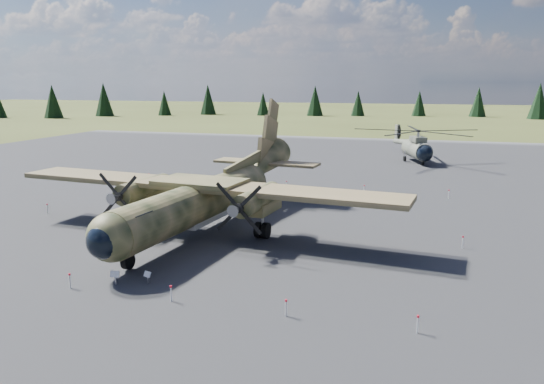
# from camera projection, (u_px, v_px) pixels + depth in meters

# --- Properties ---
(ground) EXTENTS (500.00, 500.00, 0.00)m
(ground) POSITION_uv_depth(u_px,v_px,m) (231.00, 229.00, 39.96)
(ground) COLOR #535C29
(ground) RESTS_ON ground
(apron) EXTENTS (120.00, 120.00, 0.04)m
(apron) POSITION_uv_depth(u_px,v_px,m) (270.00, 201.00, 49.34)
(apron) COLOR #545559
(apron) RESTS_ON ground
(transport_plane) EXTENTS (30.26, 27.39, 9.96)m
(transport_plane) POSITION_uv_depth(u_px,v_px,m) (208.00, 192.00, 39.35)
(transport_plane) COLOR #2E371E
(transport_plane) RESTS_ON ground
(helicopter_near) EXTENTS (22.54, 22.79, 4.51)m
(helicopter_near) POSITION_uv_depth(u_px,v_px,m) (417.00, 139.00, 72.63)
(helicopter_near) COLOR slate
(helicopter_near) RESTS_ON ground
(info_placard_left) EXTENTS (0.53, 0.28, 0.79)m
(info_placard_left) POSITION_uv_depth(u_px,v_px,m) (115.00, 275.00, 28.87)
(info_placard_left) COLOR gray
(info_placard_left) RESTS_ON ground
(info_placard_right) EXTENTS (0.49, 0.32, 0.71)m
(info_placard_right) POSITION_uv_depth(u_px,v_px,m) (148.00, 275.00, 29.03)
(info_placard_right) COLOR gray
(info_placard_right) RESTS_ON ground
(barrier_fence) EXTENTS (33.12, 29.62, 0.85)m
(barrier_fence) POSITION_uv_depth(u_px,v_px,m) (225.00, 222.00, 39.92)
(barrier_fence) COLOR white
(barrier_fence) RESTS_ON ground
(treeline) EXTENTS (314.04, 306.84, 10.85)m
(treeline) POSITION_uv_depth(u_px,v_px,m) (287.00, 168.00, 38.22)
(treeline) COLOR black
(treeline) RESTS_ON ground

